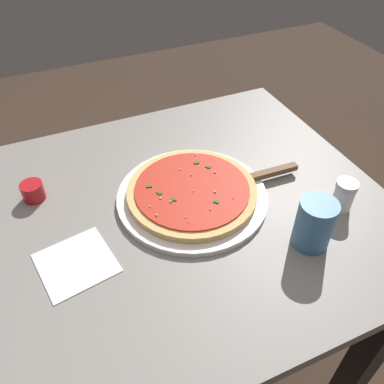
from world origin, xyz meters
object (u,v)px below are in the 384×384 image
object	(u,v)px
pizza_server	(256,176)
cup_small_sauce	(33,191)
pizza	(192,191)
parmesan_shaker	(344,195)
cup_tall_drink	(314,224)
napkin_folded_right	(76,263)
serving_plate	(192,196)

from	to	relation	value
pizza_server	cup_small_sauce	bearing A→B (deg)	162.68
pizza	parmesan_shaker	distance (m)	0.33
pizza	cup_tall_drink	bearing A→B (deg)	-52.14
pizza	napkin_folded_right	bearing A→B (deg)	-164.58
cup_tall_drink	cup_small_sauce	size ratio (longest dim) A/B	2.16
napkin_folded_right	cup_small_sauce	bearing A→B (deg)	102.17
cup_tall_drink	napkin_folded_right	world-z (taller)	cup_tall_drink
pizza	parmesan_shaker	size ratio (longest dim) A/B	3.94
serving_plate	parmesan_shaker	xyz separation A→B (m)	(0.29, -0.16, 0.03)
cup_tall_drink	serving_plate	bearing A→B (deg)	127.85
cup_small_sauce	parmesan_shaker	distance (m)	0.69
serving_plate	napkin_folded_right	world-z (taller)	serving_plate
pizza_server	cup_small_sauce	world-z (taller)	cup_small_sauce
pizza	cup_small_sauce	size ratio (longest dim) A/B	5.83
cup_small_sauce	napkin_folded_right	xyz separation A→B (m)	(0.05, -0.22, -0.02)
pizza	cup_tall_drink	xyz separation A→B (m)	(0.17, -0.21, 0.03)
cup_tall_drink	parmesan_shaker	bearing A→B (deg)	23.89
cup_tall_drink	parmesan_shaker	xyz separation A→B (m)	(0.12, 0.05, -0.02)
serving_plate	pizza_server	world-z (taller)	pizza_server
pizza	napkin_folded_right	world-z (taller)	pizza
pizza	cup_tall_drink	world-z (taller)	cup_tall_drink
serving_plate	parmesan_shaker	bearing A→B (deg)	-28.99
cup_tall_drink	parmesan_shaker	distance (m)	0.13
serving_plate	pizza	distance (m)	0.02
pizza_server	napkin_folded_right	distance (m)	0.45
cup_tall_drink	cup_small_sauce	distance (m)	0.61
cup_small_sauce	pizza	bearing A→B (deg)	-24.04
parmesan_shaker	pizza_server	bearing A→B (deg)	129.30
cup_small_sauce	parmesan_shaker	world-z (taller)	parmesan_shaker
cup_small_sauce	napkin_folded_right	size ratio (longest dim) A/B	0.37
cup_small_sauce	napkin_folded_right	distance (m)	0.23
parmesan_shaker	pizza	bearing A→B (deg)	151.02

